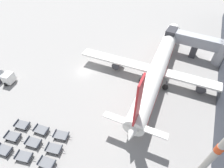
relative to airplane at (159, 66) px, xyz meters
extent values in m
plane|color=gray|center=(-16.68, -5.62, -3.44)|extent=(500.00, 500.00, 0.00)
cylinder|color=#A8AAB2|center=(13.32, 12.77, -0.45)|extent=(4.04, 4.04, 5.97)
cube|color=#A8AAB2|center=(6.41, 13.12, 1.23)|extent=(13.96, 3.39, 2.61)
cube|color=#2D2D33|center=(-0.50, 13.47, 1.23)|extent=(2.60, 4.15, 3.13)
cube|color=#38383D|center=(6.41, 13.12, -1.76)|extent=(1.72, 2.50, 3.36)
cylinder|color=white|center=(-0.02, 0.60, 0.16)|extent=(4.97, 36.90, 3.60)
sphere|color=white|center=(-0.71, 18.98, 0.16)|extent=(3.42, 3.42, 3.42)
cone|color=white|center=(0.66, -17.79, 0.16)|extent=(3.58, 4.45, 3.42)
cube|color=red|center=(0.64, -17.11, 6.14)|extent=(0.38, 2.71, 8.35)
cube|color=white|center=(0.64, -17.24, 0.70)|extent=(10.58, 1.47, 0.24)
cube|color=white|center=(0.03, -0.87, -0.65)|extent=(37.74, 4.11, 0.44)
cylinder|color=#333338|center=(9.72, -0.11, -1.83)|extent=(2.12, 3.20, 2.00)
cylinder|color=#333338|center=(-9.69, -0.83, -1.83)|extent=(2.12, 3.20, 2.00)
cube|color=red|center=(-0.02, 0.60, -0.47)|extent=(4.90, 33.23, 0.65)
cylinder|color=#56565B|center=(-0.45, 11.99, -1.76)|extent=(0.24, 0.24, 2.04)
sphere|color=black|center=(-0.45, 11.99, -2.78)|extent=(1.31, 1.31, 1.31)
cylinder|color=#56565B|center=(2.81, -2.98, -1.76)|extent=(0.24, 0.24, 2.04)
sphere|color=black|center=(2.81, -2.98, -2.78)|extent=(1.31, 1.31, 1.31)
cylinder|color=#56565B|center=(-2.59, -3.18, -1.76)|extent=(0.24, 0.24, 2.04)
sphere|color=black|center=(-2.59, -3.18, -2.78)|extent=(1.31, 1.31, 1.31)
cube|color=white|center=(-29.78, -16.43, -1.97)|extent=(2.29, 2.61, 2.13)
sphere|color=black|center=(-29.87, -17.56, -2.99)|extent=(0.90, 0.90, 0.90)
sphere|color=black|center=(-30.22, -15.38, -2.99)|extent=(0.90, 0.90, 0.90)
cube|color=slate|center=(-17.27, -28.63, -2.89)|extent=(2.70, 1.91, 0.10)
cube|color=#2D333D|center=(-16.08, -28.45, -2.68)|extent=(0.31, 1.55, 0.32)
cube|color=#333338|center=(-15.69, -28.39, -3.01)|extent=(0.70, 0.16, 0.06)
sphere|color=black|center=(-16.31, -29.15, -3.26)|extent=(0.36, 0.36, 0.36)
sphere|color=black|center=(-16.50, -27.84, -3.26)|extent=(0.36, 0.36, 0.36)
sphere|color=black|center=(-18.23, -28.10, -3.26)|extent=(0.36, 0.36, 0.36)
cube|color=slate|center=(-13.54, -27.98, -2.89)|extent=(2.79, 2.10, 0.10)
cube|color=#2D333D|center=(-12.37, -27.70, -2.68)|extent=(0.44, 1.53, 0.32)
cube|color=#2D333D|center=(-14.72, -28.27, -2.68)|extent=(0.44, 1.53, 0.32)
cube|color=#333338|center=(-11.99, -27.61, -3.01)|extent=(0.69, 0.22, 0.06)
sphere|color=black|center=(-12.54, -28.42, -3.26)|extent=(0.36, 0.36, 0.36)
sphere|color=black|center=(-12.85, -27.13, -3.26)|extent=(0.36, 0.36, 0.36)
sphere|color=black|center=(-14.24, -28.83, -3.26)|extent=(0.36, 0.36, 0.36)
sphere|color=black|center=(-14.55, -27.55, -3.26)|extent=(0.36, 0.36, 0.36)
cube|color=slate|center=(-9.62, -27.20, -2.89)|extent=(2.69, 1.88, 0.10)
cube|color=#2D333D|center=(-8.42, -27.03, -2.68)|extent=(0.29, 1.55, 0.32)
cube|color=#2D333D|center=(-10.82, -27.36, -2.68)|extent=(0.29, 1.55, 0.32)
cube|color=#333338|center=(-8.04, -26.98, -3.01)|extent=(0.70, 0.15, 0.06)
sphere|color=black|center=(-8.85, -26.42, -3.26)|extent=(0.36, 0.36, 0.36)
sphere|color=black|center=(-10.40, -27.97, -3.26)|extent=(0.36, 0.36, 0.36)
sphere|color=black|center=(-10.58, -26.66, -3.26)|extent=(0.36, 0.36, 0.36)
cube|color=slate|center=(-17.92, -26.26, -2.89)|extent=(2.75, 2.02, 0.10)
cube|color=#2D333D|center=(-16.73, -26.02, -2.68)|extent=(0.38, 1.54, 0.32)
cube|color=#2D333D|center=(-19.10, -26.49, -2.68)|extent=(0.38, 1.54, 0.32)
cube|color=#333338|center=(-16.35, -25.95, -3.01)|extent=(0.70, 0.20, 0.06)
sphere|color=black|center=(-16.93, -26.74, -3.26)|extent=(0.36, 0.36, 0.36)
sphere|color=black|center=(-17.19, -25.44, -3.26)|extent=(0.36, 0.36, 0.36)
sphere|color=black|center=(-18.64, -27.08, -3.26)|extent=(0.36, 0.36, 0.36)
sphere|color=black|center=(-18.90, -25.78, -3.26)|extent=(0.36, 0.36, 0.36)
cube|color=slate|center=(-13.93, -25.55, -2.89)|extent=(2.72, 1.96, 0.10)
cube|color=#2D333D|center=(-12.74, -25.35, -2.68)|extent=(0.34, 1.55, 0.32)
cube|color=#2D333D|center=(-15.12, -25.75, -2.68)|extent=(0.34, 1.55, 0.32)
cube|color=#333338|center=(-12.35, -25.28, -3.01)|extent=(0.70, 0.18, 0.06)
sphere|color=black|center=(-12.96, -26.06, -3.26)|extent=(0.36, 0.36, 0.36)
sphere|color=black|center=(-13.18, -24.75, -3.26)|extent=(0.36, 0.36, 0.36)
sphere|color=black|center=(-14.68, -26.35, -3.26)|extent=(0.36, 0.36, 0.36)
sphere|color=black|center=(-14.90, -25.04, -3.26)|extent=(0.36, 0.36, 0.36)
cube|color=slate|center=(-10.13, -24.87, -2.89)|extent=(2.78, 2.07, 0.10)
cube|color=#2D333D|center=(-8.95, -24.60, -2.68)|extent=(0.42, 1.54, 0.32)
cube|color=#2D333D|center=(-11.31, -25.14, -2.68)|extent=(0.42, 1.54, 0.32)
cube|color=#333338|center=(-8.57, -24.52, -3.01)|extent=(0.70, 0.21, 0.06)
sphere|color=black|center=(-9.13, -25.32, -3.26)|extent=(0.36, 0.36, 0.36)
sphere|color=black|center=(-9.42, -24.03, -3.26)|extent=(0.36, 0.36, 0.36)
sphere|color=black|center=(-10.84, -25.71, -3.26)|extent=(0.36, 0.36, 0.36)
sphere|color=black|center=(-11.13, -24.42, -3.26)|extent=(0.36, 0.36, 0.36)
cube|color=slate|center=(-18.25, -23.86, -2.89)|extent=(2.75, 2.00, 0.10)
cube|color=#2D333D|center=(-17.06, -23.63, -2.68)|extent=(0.37, 1.55, 0.32)
cube|color=#2D333D|center=(-19.44, -24.08, -2.68)|extent=(0.37, 1.55, 0.32)
cube|color=#333338|center=(-16.68, -23.56, -3.01)|extent=(0.70, 0.19, 0.06)
sphere|color=black|center=(-17.27, -24.34, -3.26)|extent=(0.36, 0.36, 0.36)
sphere|color=black|center=(-17.52, -23.04, -3.26)|extent=(0.36, 0.36, 0.36)
sphere|color=black|center=(-18.99, -24.67, -3.26)|extent=(0.36, 0.36, 0.36)
sphere|color=black|center=(-19.23, -23.37, -3.26)|extent=(0.36, 0.36, 0.36)
cube|color=slate|center=(-14.41, -23.12, -2.89)|extent=(2.67, 1.86, 0.10)
cube|color=#2D333D|center=(-13.21, -22.97, -2.68)|extent=(0.27, 1.56, 0.32)
cube|color=#2D333D|center=(-15.61, -23.27, -2.68)|extent=(0.27, 1.56, 0.32)
cube|color=#333338|center=(-12.83, -22.92, -3.01)|extent=(0.70, 0.15, 0.06)
sphere|color=black|center=(-13.46, -23.66, -3.26)|extent=(0.36, 0.36, 0.36)
sphere|color=black|center=(-13.63, -22.35, -3.26)|extent=(0.36, 0.36, 0.36)
sphere|color=black|center=(-15.20, -23.88, -3.26)|extent=(0.36, 0.36, 0.36)
sphere|color=black|center=(-15.36, -22.57, -3.26)|extent=(0.36, 0.36, 0.36)
cube|color=slate|center=(-10.59, -22.42, -2.89)|extent=(2.79, 2.09, 0.10)
cube|color=#2D333D|center=(-9.42, -22.15, -2.68)|extent=(0.43, 1.54, 0.32)
cube|color=#2D333D|center=(-11.77, -22.70, -2.68)|extent=(0.43, 1.54, 0.32)
cube|color=#333338|center=(-9.04, -22.06, -3.01)|extent=(0.70, 0.22, 0.06)
sphere|color=black|center=(-9.59, -22.87, -3.26)|extent=(0.36, 0.36, 0.36)
sphere|color=black|center=(-9.89, -21.58, -3.26)|extent=(0.36, 0.36, 0.36)
sphere|color=black|center=(-11.29, -23.27, -3.26)|extent=(0.36, 0.36, 0.36)
sphere|color=black|center=(-11.60, -21.98, -3.26)|extent=(0.36, 0.36, 0.36)
cylinder|color=#D8471E|center=(8.17, -24.77, 13.44)|extent=(0.52, 0.52, 0.60)
camera|label=1|loc=(4.15, -32.56, 24.42)|focal=28.00mm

